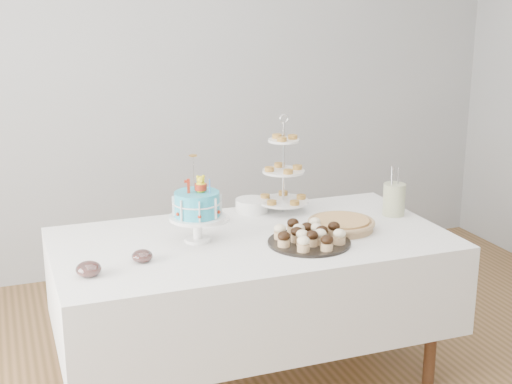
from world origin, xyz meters
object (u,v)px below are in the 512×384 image
object	(u,v)px
plate_stack	(252,205)
pastry_plate	(206,217)
birthday_cake	(197,219)
tiered_stand	(283,172)
jam_bowl_a	(142,256)
pie	(341,224)
table	(252,280)
cupcake_tray	(309,235)
jam_bowl_b	(89,269)
utensil_pitcher	(394,198)

from	to	relation	value
plate_stack	pastry_plate	distance (m)	0.29
birthday_cake	plate_stack	size ratio (longest dim) A/B	2.33
birthday_cake	pastry_plate	size ratio (longest dim) A/B	1.67
tiered_stand	jam_bowl_a	xyz separation A→B (m)	(-0.88, -0.48, -0.20)
pastry_plate	pie	bearing A→B (deg)	-33.08
table	pie	world-z (taller)	pie
table	tiered_stand	size ratio (longest dim) A/B	3.56
tiered_stand	cupcake_tray	bearing A→B (deg)	-98.75
table	birthday_cake	distance (m)	0.43
cupcake_tray	pastry_plate	bearing A→B (deg)	124.19
pie	pastry_plate	world-z (taller)	pie
birthday_cake	jam_bowl_b	world-z (taller)	birthday_cake
birthday_cake	utensil_pitcher	bearing A→B (deg)	12.44
tiered_stand	birthday_cake	bearing A→B (deg)	-152.02
tiered_stand	plate_stack	distance (m)	0.26
pastry_plate	jam_bowl_a	bearing A→B (deg)	-132.09
tiered_stand	pastry_plate	distance (m)	0.49
cupcake_tray	utensil_pitcher	distance (m)	0.67
cupcake_tray	jam_bowl_a	bearing A→B (deg)	176.92
birthday_cake	jam_bowl_a	bearing A→B (deg)	-139.67
jam_bowl_b	pie	bearing A→B (deg)	8.01
table	utensil_pitcher	xyz separation A→B (m)	(0.84, 0.08, 0.32)
table	cupcake_tray	size ratio (longest dim) A/B	4.83
plate_stack	utensil_pitcher	bearing A→B (deg)	-24.78
jam_bowl_a	pie	bearing A→B (deg)	5.23
birthday_cake	table	bearing A→B (deg)	2.33
birthday_cake	tiered_stand	distance (m)	0.65
plate_stack	jam_bowl_a	bearing A→B (deg)	-142.96
birthday_cake	pie	bearing A→B (deg)	3.79
plate_stack	table	bearing A→B (deg)	-109.85
pie	plate_stack	xyz separation A→B (m)	(-0.32, 0.45, 0.00)
pie	plate_stack	world-z (taller)	plate_stack
table	birthday_cake	bearing A→B (deg)	172.06
jam_bowl_b	plate_stack	bearing A→B (deg)	33.04
birthday_cake	plate_stack	xyz separation A→B (m)	(0.41, 0.36, -0.08)
pastry_plate	jam_bowl_a	distance (m)	0.65
table	pastry_plate	size ratio (longest dim) A/B	7.64
birthday_cake	pastry_plate	xyz separation A→B (m)	(0.13, 0.31, -0.10)
birthday_cake	pie	world-z (taller)	birthday_cake
birthday_cake	pastry_plate	bearing A→B (deg)	77.20
jam_bowl_b	utensil_pitcher	distance (m)	1.69
jam_bowl_a	jam_bowl_b	xyz separation A→B (m)	(-0.25, -0.09, 0.00)
pie	pastry_plate	bearing A→B (deg)	146.92
plate_stack	jam_bowl_a	world-z (taller)	plate_stack
table	jam_bowl_a	distance (m)	0.64
cupcake_tray	utensil_pitcher	bearing A→B (deg)	23.02
pie	tiered_stand	xyz separation A→B (m)	(-0.16, 0.39, 0.19)
plate_stack	pastry_plate	xyz separation A→B (m)	(-0.28, -0.06, -0.02)
birthday_cake	cupcake_tray	xyz separation A→B (m)	(0.49, -0.22, -0.07)
table	pie	xyz separation A→B (m)	(0.46, -0.05, 0.26)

